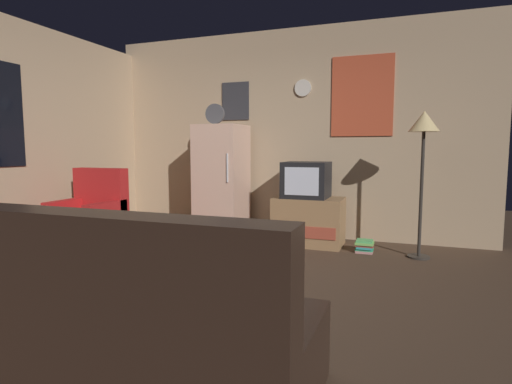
% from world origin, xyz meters
% --- Properties ---
extents(ground_plane, '(12.00, 12.00, 0.00)m').
position_xyz_m(ground_plane, '(0.00, 0.00, 0.00)').
color(ground_plane, '#4C3828').
extents(wall_with_art, '(5.20, 0.12, 2.77)m').
position_xyz_m(wall_with_art, '(0.01, 2.45, 1.39)').
color(wall_with_art, tan).
rests_on(wall_with_art, ground_plane).
extents(fridge, '(0.60, 0.62, 1.77)m').
position_xyz_m(fridge, '(-0.81, 1.99, 0.75)').
color(fridge, beige).
rests_on(fridge, ground_plane).
extents(tv_stand, '(0.84, 0.53, 0.59)m').
position_xyz_m(tv_stand, '(0.39, 1.94, 0.29)').
color(tv_stand, '#9E754C').
rests_on(tv_stand, ground_plane).
extents(crt_tv, '(0.54, 0.51, 0.44)m').
position_xyz_m(crt_tv, '(0.36, 1.94, 0.81)').
color(crt_tv, black).
rests_on(crt_tv, tv_stand).
extents(standing_lamp, '(0.32, 0.32, 1.59)m').
position_xyz_m(standing_lamp, '(1.67, 1.74, 1.36)').
color(standing_lamp, '#332D28').
rests_on(standing_lamp, ground_plane).
extents(coffee_table, '(0.72, 0.72, 0.43)m').
position_xyz_m(coffee_table, '(-0.13, 0.16, 0.22)').
color(coffee_table, '#9E754C').
rests_on(coffee_table, ground_plane).
extents(wine_glass, '(0.05, 0.05, 0.15)m').
position_xyz_m(wine_glass, '(-0.07, 0.19, 0.51)').
color(wine_glass, silver).
rests_on(wine_glass, coffee_table).
extents(mug_ceramic_white, '(0.08, 0.08, 0.09)m').
position_xyz_m(mug_ceramic_white, '(-0.28, 0.13, 0.48)').
color(mug_ceramic_white, silver).
rests_on(mug_ceramic_white, coffee_table).
extents(mug_ceramic_tan, '(0.08, 0.08, 0.09)m').
position_xyz_m(mug_ceramic_tan, '(-0.10, 0.20, 0.48)').
color(mug_ceramic_tan, tan).
rests_on(mug_ceramic_tan, coffee_table).
extents(remote_control, '(0.15, 0.06, 0.02)m').
position_xyz_m(remote_control, '(-0.08, 0.22, 0.44)').
color(remote_control, black).
rests_on(remote_control, coffee_table).
extents(armchair, '(0.68, 0.68, 0.96)m').
position_xyz_m(armchair, '(-1.90, 0.72, 0.34)').
color(armchair, red).
rests_on(armchair, ground_plane).
extents(couch, '(1.70, 0.80, 0.92)m').
position_xyz_m(couch, '(0.32, -1.41, 0.31)').
color(couch, black).
rests_on(couch, ground_plane).
extents(book_stack, '(0.20, 0.17, 0.15)m').
position_xyz_m(book_stack, '(1.09, 1.77, 0.07)').
color(book_stack, tan).
rests_on(book_stack, ground_plane).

